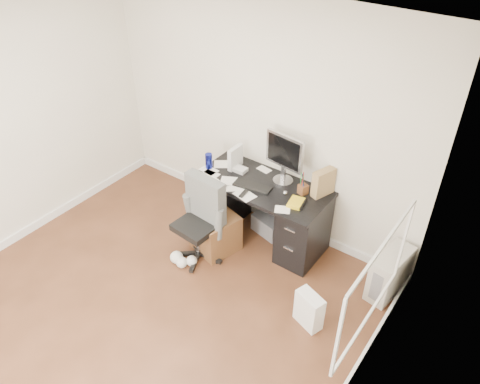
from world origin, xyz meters
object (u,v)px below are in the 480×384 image
(desk, at_px, (262,209))
(keyboard, at_px, (252,186))
(pc_tower, at_px, (390,274))
(lcd_monitor, at_px, (284,159))
(wicker_basket, at_px, (215,232))
(office_chair, at_px, (197,222))

(desk, xyz_separation_m, keyboard, (-0.06, -0.12, 0.36))
(desk, bearing_deg, pc_tower, 1.50)
(lcd_monitor, distance_m, keyboard, 0.46)
(lcd_monitor, distance_m, wicker_basket, 1.15)
(desk, height_order, wicker_basket, desk)
(office_chair, relative_size, pc_tower, 1.89)
(desk, relative_size, lcd_monitor, 2.52)
(lcd_monitor, height_order, wicker_basket, lcd_monitor)
(office_chair, bearing_deg, desk, 65.18)
(desk, distance_m, lcd_monitor, 0.69)
(pc_tower, bearing_deg, desk, -170.04)
(office_chair, bearing_deg, keyboard, 64.89)
(office_chair, relative_size, wicker_basket, 2.19)
(keyboard, height_order, wicker_basket, keyboard)
(desk, bearing_deg, keyboard, -117.46)
(desk, xyz_separation_m, pc_tower, (1.54, 0.04, -0.14))
(pc_tower, height_order, wicker_basket, pc_tower)
(pc_tower, bearing_deg, lcd_monitor, -177.24)
(keyboard, xyz_separation_m, wicker_basket, (-0.25, -0.35, -0.54))
(desk, relative_size, pc_tower, 2.91)
(desk, bearing_deg, lcd_monitor, 50.08)
(desk, height_order, keyboard, keyboard)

